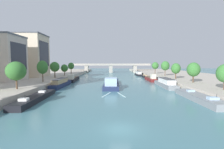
{
  "coord_description": "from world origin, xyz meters",
  "views": [
    {
      "loc": [
        -1.33,
        -18.17,
        7.89
      ],
      "look_at": [
        0.0,
        53.46,
        2.49
      ],
      "focal_mm": 25.38,
      "sensor_mm": 36.0,
      "label": 1
    }
  ],
  "objects_px": {
    "tree_left_past_mid": "(16,71)",
    "moored_boat_right_end": "(151,79)",
    "barge_midriver": "(112,83)",
    "moored_boat_right_midway": "(145,77)",
    "moored_boat_right_downstream": "(198,97)",
    "tree_right_nearest": "(193,70)",
    "moored_boat_left_midway": "(61,83)",
    "tree_left_nearest": "(71,66)",
    "bridge_far": "(111,67)",
    "moored_boat_right_near": "(166,83)",
    "moored_boat_left_end": "(73,79)",
    "moored_boat_left_far": "(36,98)",
    "tree_right_past_mid": "(165,66)",
    "tree_right_midway": "(176,68)",
    "tree_left_distant": "(55,67)",
    "tree_left_by_lamp": "(42,67)",
    "tree_left_third": "(65,68)",
    "moored_boat_right_far": "(138,74)",
    "tree_right_by_lamp": "(155,66)"
  },
  "relations": [
    {
      "from": "tree_left_by_lamp",
      "to": "tree_right_by_lamp",
      "type": "bearing_deg",
      "value": 38.35
    },
    {
      "from": "moored_boat_right_near",
      "to": "tree_right_nearest",
      "type": "height_order",
      "value": "tree_right_nearest"
    },
    {
      "from": "barge_midriver",
      "to": "moored_boat_left_far",
      "type": "xyz_separation_m",
      "value": [
        -16.08,
        -20.69,
        -0.42
      ]
    },
    {
      "from": "tree_left_distant",
      "to": "tree_right_midway",
      "type": "height_order",
      "value": "tree_left_distant"
    },
    {
      "from": "tree_right_past_mid",
      "to": "bridge_far",
      "type": "bearing_deg",
      "value": 115.64
    },
    {
      "from": "moored_boat_right_end",
      "to": "tree_right_nearest",
      "type": "height_order",
      "value": "tree_right_nearest"
    },
    {
      "from": "moored_boat_right_near",
      "to": "bridge_far",
      "type": "distance_m",
      "value": 76.46
    },
    {
      "from": "tree_left_nearest",
      "to": "bridge_far",
      "type": "xyz_separation_m",
      "value": [
        22.67,
        36.08,
        -1.44
      ]
    },
    {
      "from": "moored_boat_right_downstream",
      "to": "tree_left_third",
      "type": "xyz_separation_m",
      "value": [
        -39.83,
        42.89,
        4.59
      ]
    },
    {
      "from": "moored_boat_right_end",
      "to": "tree_left_distant",
      "type": "relative_size",
      "value": 1.95
    },
    {
      "from": "moored_boat_left_far",
      "to": "tree_left_distant",
      "type": "xyz_separation_m",
      "value": [
        -6.66,
        31.42,
        5.57
      ]
    },
    {
      "from": "moored_boat_right_far",
      "to": "tree_left_by_lamp",
      "type": "distance_m",
      "value": 60.55
    },
    {
      "from": "moored_boat_right_downstream",
      "to": "tree_left_distant",
      "type": "height_order",
      "value": "tree_left_distant"
    },
    {
      "from": "moored_boat_left_far",
      "to": "tree_left_by_lamp",
      "type": "distance_m",
      "value": 19.54
    },
    {
      "from": "tree_left_nearest",
      "to": "tree_right_midway",
      "type": "xyz_separation_m",
      "value": [
        46.88,
        -29.22,
        -0.35
      ]
    },
    {
      "from": "moored_boat_left_midway",
      "to": "moored_boat_right_end",
      "type": "bearing_deg",
      "value": 25.3
    },
    {
      "from": "tree_left_past_mid",
      "to": "moored_boat_right_end",
      "type": "bearing_deg",
      "value": 37.98
    },
    {
      "from": "tree_left_third",
      "to": "tree_left_nearest",
      "type": "xyz_separation_m",
      "value": [
        -0.22,
        13.93,
        0.75
      ]
    },
    {
      "from": "moored_boat_right_end",
      "to": "tree_right_nearest",
      "type": "relative_size",
      "value": 2.02
    },
    {
      "from": "tree_left_by_lamp",
      "to": "tree_left_distant",
      "type": "height_order",
      "value": "tree_left_by_lamp"
    },
    {
      "from": "moored_boat_right_near",
      "to": "tree_left_nearest",
      "type": "relative_size",
      "value": 2.63
    },
    {
      "from": "moored_boat_right_downstream",
      "to": "tree_left_distant",
      "type": "relative_size",
      "value": 2.6
    },
    {
      "from": "moored_boat_right_near",
      "to": "tree_left_nearest",
      "type": "height_order",
      "value": "tree_left_nearest"
    },
    {
      "from": "moored_boat_left_midway",
      "to": "moored_boat_right_far",
      "type": "relative_size",
      "value": 1.18
    },
    {
      "from": "moored_boat_left_midway",
      "to": "tree_left_distant",
      "type": "relative_size",
      "value": 2.43
    },
    {
      "from": "moored_boat_right_near",
      "to": "tree_right_past_mid",
      "type": "xyz_separation_m",
      "value": [
        7.79,
        22.6,
        5.19
      ]
    },
    {
      "from": "moored_boat_right_downstream",
      "to": "moored_boat_right_near",
      "type": "height_order",
      "value": "moored_boat_right_near"
    },
    {
      "from": "moored_boat_left_end",
      "to": "moored_boat_right_downstream",
      "type": "relative_size",
      "value": 0.99
    },
    {
      "from": "tree_left_distant",
      "to": "tree_right_past_mid",
      "type": "height_order",
      "value": "tree_right_past_mid"
    },
    {
      "from": "moored_boat_right_end",
      "to": "moored_boat_left_midway",
      "type": "bearing_deg",
      "value": -154.7
    },
    {
      "from": "moored_boat_right_downstream",
      "to": "tree_right_nearest",
      "type": "distance_m",
      "value": 17.77
    },
    {
      "from": "barge_midriver",
      "to": "tree_right_midway",
      "type": "bearing_deg",
      "value": 15.16
    },
    {
      "from": "moored_boat_right_far",
      "to": "tree_right_past_mid",
      "type": "xyz_separation_m",
      "value": [
        8.24,
        -22.91,
        5.25
      ]
    },
    {
      "from": "moored_boat_right_near",
      "to": "moored_boat_right_downstream",
      "type": "bearing_deg",
      "value": -89.11
    },
    {
      "from": "moored_boat_right_end",
      "to": "tree_right_past_mid",
      "type": "height_order",
      "value": "tree_right_past_mid"
    },
    {
      "from": "moored_boat_left_midway",
      "to": "tree_left_by_lamp",
      "type": "distance_m",
      "value": 7.52
    },
    {
      "from": "moored_boat_left_end",
      "to": "moored_boat_right_midway",
      "type": "xyz_separation_m",
      "value": [
        34.2,
        15.02,
        -0.4
      ]
    },
    {
      "from": "moored_boat_right_far",
      "to": "tree_left_third",
      "type": "relative_size",
      "value": 2.5
    },
    {
      "from": "moored_boat_right_near",
      "to": "bridge_far",
      "type": "relative_size",
      "value": 0.26
    },
    {
      "from": "barge_midriver",
      "to": "tree_right_by_lamp",
      "type": "xyz_separation_m",
      "value": [
        24.67,
        33.86,
        5.21
      ]
    },
    {
      "from": "barge_midriver",
      "to": "moored_boat_right_midway",
      "type": "bearing_deg",
      "value": 58.68
    },
    {
      "from": "bridge_far",
      "to": "moored_boat_right_midway",
      "type": "bearing_deg",
      "value": -67.63
    },
    {
      "from": "tree_left_distant",
      "to": "bridge_far",
      "type": "relative_size",
      "value": 0.1
    },
    {
      "from": "tree_left_by_lamp",
      "to": "tree_right_nearest",
      "type": "bearing_deg",
      "value": -3.02
    },
    {
      "from": "moored_boat_right_near",
      "to": "tree_left_past_mid",
      "type": "bearing_deg",
      "value": -160.45
    },
    {
      "from": "tree_right_nearest",
      "to": "tree_right_past_mid",
      "type": "distance_m",
      "value": 25.58
    },
    {
      "from": "moored_boat_right_far",
      "to": "tree_left_past_mid",
      "type": "height_order",
      "value": "tree_left_past_mid"
    },
    {
      "from": "tree_left_past_mid",
      "to": "tree_right_nearest",
      "type": "distance_m",
      "value": 48.5
    },
    {
      "from": "moored_boat_left_far",
      "to": "tree_left_distant",
      "type": "bearing_deg",
      "value": 101.96
    },
    {
      "from": "moored_boat_left_far",
      "to": "moored_boat_left_end",
      "type": "height_order",
      "value": "moored_boat_left_end"
    }
  ]
}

